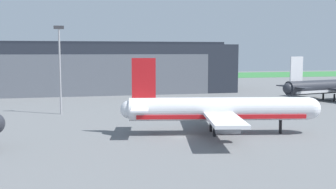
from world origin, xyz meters
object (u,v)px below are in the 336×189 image
maintenance_hangar (100,67)px  airliner_far_right (333,87)px  airliner_near_left (221,110)px  apron_light_mast (60,63)px

maintenance_hangar → airliner_far_right: (68.73, -47.72, -4.84)m
airliner_near_left → apron_light_mast: bearing=133.4°
airliner_far_right → apron_light_mast: apron_light_mast is taller
airliner_near_left → airliner_far_right: bearing=38.3°
airliner_near_left → apron_light_mast: (-29.60, 31.29, 7.85)m
airliner_far_right → apron_light_mast: bearing=-173.1°
airliner_far_right → maintenance_hangar: bearing=145.2°
airliner_near_left → airliner_far_right: 66.57m
airliner_near_left → airliner_far_right: size_ratio=0.96×
airliner_near_left → maintenance_hangar: bearing=100.5°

